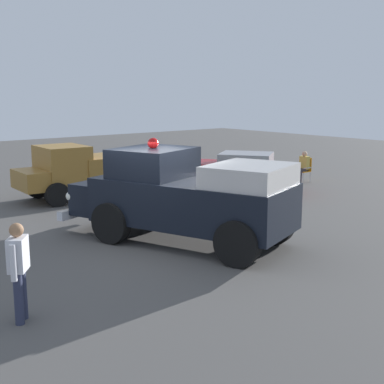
# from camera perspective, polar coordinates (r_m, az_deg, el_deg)

# --- Properties ---
(ground_plane) EXTENTS (60.00, 60.00, 0.00)m
(ground_plane) POSITION_cam_1_polar(r_m,az_deg,el_deg) (13.28, -3.79, -5.62)
(ground_plane) COLOR #514F4C
(vintage_fire_truck) EXTENTS (4.05, 6.33, 2.59)m
(vintage_fire_truck) POSITION_cam_1_polar(r_m,az_deg,el_deg) (13.15, -0.87, -0.39)
(vintage_fire_truck) COLOR black
(vintage_fire_truck) RESTS_ON ground
(classic_hot_rod) EXTENTS (4.02, 4.63, 1.46)m
(classic_hot_rod) POSITION_cam_1_polar(r_m,az_deg,el_deg) (20.23, 4.86, 2.22)
(classic_hot_rod) COLOR black
(classic_hot_rod) RESTS_ON ground
(parked_pickup) EXTENTS (4.89, 2.26, 1.90)m
(parked_pickup) POSITION_cam_1_polar(r_m,az_deg,el_deg) (19.28, -11.30, 2.35)
(parked_pickup) COLOR black
(parked_pickup) RESTS_ON ground
(lawn_chair_near_truck) EXTENTS (0.51, 0.53, 1.02)m
(lawn_chair_near_truck) POSITION_cam_1_polar(r_m,az_deg,el_deg) (22.71, 12.02, 2.56)
(lawn_chair_near_truck) COLOR #B7BABF
(lawn_chair_near_truck) RESTS_ON ground
(lawn_chair_by_car) EXTENTS (0.65, 0.65, 1.02)m
(lawn_chair_by_car) POSITION_cam_1_polar(r_m,az_deg,el_deg) (16.75, 5.52, -0.13)
(lawn_chair_by_car) COLOR #B7BABF
(lawn_chair_by_car) RESTS_ON ground
(lawn_chair_spare) EXTENTS (0.59, 0.59, 1.02)m
(lawn_chair_spare) POSITION_cam_1_polar(r_m,az_deg,el_deg) (16.82, 2.33, -0.04)
(lawn_chair_spare) COLOR #B7BABF
(lawn_chair_spare) RESTS_ON ground
(spectator_seated) EXTENTS (0.54, 0.41, 1.29)m
(spectator_seated) POSITION_cam_1_polar(r_m,az_deg,el_deg) (22.60, 11.82, 2.80)
(spectator_seated) COLOR #383842
(spectator_seated) RESTS_ON ground
(spectator_standing) EXTENTS (0.47, 0.57, 1.68)m
(spectator_standing) POSITION_cam_1_polar(r_m,az_deg,el_deg) (9.13, -18.12, -7.51)
(spectator_standing) COLOR #2D334C
(spectator_standing) RESTS_ON ground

